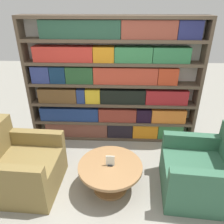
% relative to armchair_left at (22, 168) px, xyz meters
% --- Properties ---
extents(ground_plane, '(14.00, 14.00, 0.00)m').
position_rel_armchair_left_xyz_m(ground_plane, '(1.16, -0.19, -0.31)').
color(ground_plane, gray).
extents(bookshelf, '(2.87, 0.30, 2.11)m').
position_rel_armchair_left_xyz_m(bookshelf, '(1.16, 1.29, 0.73)').
color(bookshelf, silver).
rests_on(bookshelf, ground_plane).
extents(armchair_left, '(0.92, 0.90, 0.89)m').
position_rel_armchair_left_xyz_m(armchair_left, '(0.00, 0.00, 0.00)').
color(armchair_left, olive).
rests_on(armchair_left, ground_plane).
extents(armchair_right, '(0.95, 0.93, 0.89)m').
position_rel_armchair_left_xyz_m(armchair_right, '(2.35, -0.01, 0.00)').
color(armchair_right, '#336047').
rests_on(armchair_right, ground_plane).
extents(coffee_table, '(0.84, 0.84, 0.40)m').
position_rel_armchair_left_xyz_m(coffee_table, '(1.18, 0.01, -0.02)').
color(coffee_table, olive).
rests_on(coffee_table, ground_plane).
extents(table_sign, '(0.11, 0.06, 0.15)m').
position_rel_armchair_left_xyz_m(table_sign, '(1.18, 0.01, 0.15)').
color(table_sign, black).
rests_on(table_sign, coffee_table).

